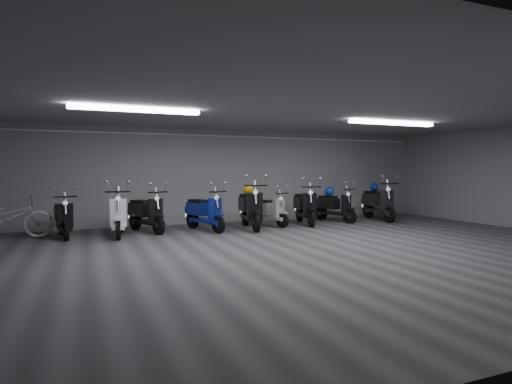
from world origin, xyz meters
name	(u,v)px	position (x,y,z in m)	size (l,w,h in m)	color
floor	(302,252)	(0.00, 0.00, -0.01)	(14.00, 10.00, 0.01)	#3C3C3F
ceiling	(302,108)	(0.00, 0.00, 2.80)	(14.00, 10.00, 0.01)	gray
back_wall	(224,177)	(0.00, 5.00, 1.40)	(14.00, 0.01, 2.80)	gray
fluor_strip_left	(136,110)	(-3.00, 1.00, 2.74)	(2.40, 0.18, 0.08)	white
fluor_strip_right	(392,123)	(3.00, 1.00, 2.74)	(2.40, 0.18, 0.08)	white
conduit	(224,136)	(0.00, 4.92, 2.62)	(0.05, 0.05, 13.60)	white
scooter_1	(63,211)	(-4.41, 3.65, 0.62)	(0.56, 1.67, 1.24)	black
scooter_2	(119,208)	(-3.16, 3.37, 0.69)	(0.62, 1.85, 1.37)	white
scooter_3	(146,207)	(-2.48, 3.72, 0.66)	(0.59, 1.76, 1.31)	black
scooter_4	(205,206)	(-1.02, 3.44, 0.65)	(0.59, 1.76, 1.31)	navy
scooter_5	(250,201)	(0.23, 3.35, 0.75)	(0.67, 2.01, 1.50)	black
scooter_6	(269,205)	(0.94, 3.69, 0.59)	(0.53, 1.59, 1.18)	#BABABE
scooter_7	(305,201)	(2.07, 3.62, 0.70)	(0.63, 1.89, 1.40)	black
scooter_8	(335,201)	(3.22, 3.82, 0.64)	(0.57, 1.71, 1.28)	black
scooter_9	(379,197)	(4.68, 3.58, 0.74)	(0.66, 1.99, 1.48)	black
bicycle	(7,213)	(-5.59, 3.81, 0.62)	(0.67, 1.90, 1.23)	silver
helmet_0	(329,191)	(3.15, 4.05, 0.94)	(0.29, 0.29, 0.29)	#0D3899
helmet_1	(374,187)	(4.72, 3.86, 1.05)	(0.27, 0.27, 0.27)	navy
helmet_2	(248,189)	(0.27, 3.62, 1.07)	(0.28, 0.28, 0.28)	#E69F0D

